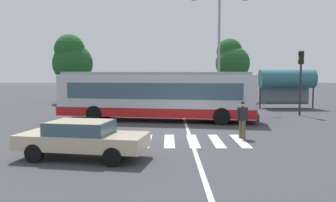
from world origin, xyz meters
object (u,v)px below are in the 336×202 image
at_px(city_transit_bus, 156,95).
at_px(twin_arm_street_lamp, 218,40).
at_px(parked_car_teal, 182,97).
at_px(parked_car_silver, 153,97).
at_px(background_tree_left, 71,59).
at_px(bus_stop_shelter, 286,80).
at_px(background_tree_right, 231,60).
at_px(pedestrian_crossing_street, 242,118).
at_px(traffic_light_far_corner, 300,72).
at_px(parked_car_red, 210,97).
at_px(foreground_sedan, 81,137).

height_order(city_transit_bus, twin_arm_street_lamp, twin_arm_street_lamp).
relative_size(parked_car_teal, twin_arm_street_lamp, 0.51).
height_order(parked_car_silver, background_tree_left, background_tree_left).
xyz_separation_m(bus_stop_shelter, background_tree_right, (-3.29, 7.51, 1.86)).
bearing_deg(parked_car_teal, pedestrian_crossing_street, -82.91).
height_order(city_transit_bus, background_tree_right, background_tree_right).
xyz_separation_m(parked_car_teal, twin_arm_street_lamp, (2.70, -4.06, 4.79)).
relative_size(traffic_light_far_corner, background_tree_left, 0.67).
distance_m(city_transit_bus, parked_car_red, 11.17).
relative_size(pedestrian_crossing_street, parked_car_teal, 0.37).
distance_m(parked_car_teal, background_tree_left, 11.76).
bearing_deg(background_tree_left, parked_car_silver, -20.18).
relative_size(city_transit_bus, parked_car_red, 2.73).
xyz_separation_m(traffic_light_far_corner, twin_arm_street_lamp, (-5.19, 3.75, 2.53)).
xyz_separation_m(bus_stop_shelter, background_tree_left, (-19.37, 5.90, 1.84)).
relative_size(pedestrian_crossing_street, foreground_sedan, 0.36).
height_order(parked_car_red, background_tree_right, background_tree_right).
distance_m(parked_car_red, bus_stop_shelter, 6.75).
height_order(parked_car_silver, bus_stop_shelter, bus_stop_shelter).
height_order(parked_car_red, twin_arm_street_lamp, twin_arm_street_lamp).
xyz_separation_m(city_transit_bus, traffic_light_far_corner, (9.98, 2.66, 1.44)).
relative_size(pedestrian_crossing_street, parked_car_red, 0.37).
height_order(parked_car_teal, bus_stop_shelter, bus_stop_shelter).
bearing_deg(pedestrian_crossing_street, bus_stop_shelter, 64.42).
distance_m(foreground_sedan, twin_arm_street_lamp, 18.43).
distance_m(pedestrian_crossing_street, parked_car_teal, 16.69).
bearing_deg(foreground_sedan, parked_car_silver, 85.03).
distance_m(parked_car_teal, bus_stop_shelter, 9.20).
distance_m(parked_car_red, twin_arm_street_lamp, 6.06).
height_order(city_transit_bus, parked_car_silver, city_transit_bus).
relative_size(parked_car_red, bus_stop_shelter, 1.02).
height_order(foreground_sedan, twin_arm_street_lamp, twin_arm_street_lamp).
xyz_separation_m(city_transit_bus, bus_stop_shelter, (10.60, 7.38, 0.83)).
relative_size(foreground_sedan, twin_arm_street_lamp, 0.53).
distance_m(parked_car_silver, twin_arm_street_lamp, 8.14).
bearing_deg(background_tree_right, parked_car_red, -119.06).
bearing_deg(traffic_light_far_corner, background_tree_left, 150.48).
bearing_deg(foreground_sedan, traffic_light_far_corner, 45.64).
xyz_separation_m(traffic_light_far_corner, bus_stop_shelter, (0.62, 4.72, -0.61)).
bearing_deg(parked_car_silver, foreground_sedan, -94.97).
bearing_deg(background_tree_left, city_transit_bus, -56.54).
height_order(foreground_sedan, parked_car_teal, same).
height_order(parked_car_teal, traffic_light_far_corner, traffic_light_far_corner).
xyz_separation_m(foreground_sedan, parked_car_teal, (4.40, 20.38, 0.00)).
height_order(pedestrian_crossing_street, twin_arm_street_lamp, twin_arm_street_lamp).
xyz_separation_m(city_transit_bus, parked_car_teal, (2.09, 10.48, -0.82)).
bearing_deg(city_transit_bus, background_tree_right, 63.87).
height_order(background_tree_left, background_tree_right, background_tree_left).
relative_size(city_transit_bus, parked_car_silver, 2.74).
bearing_deg(bus_stop_shelter, parked_car_red, 155.24).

